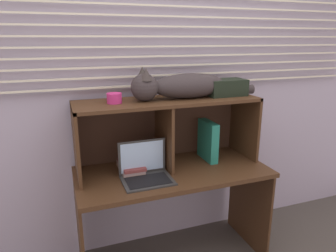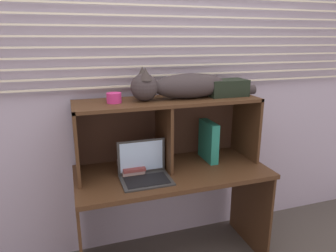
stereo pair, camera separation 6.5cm
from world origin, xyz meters
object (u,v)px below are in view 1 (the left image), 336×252
object	(u,v)px
binder_upright	(208,141)
storage_box	(226,87)
laptop	(146,171)
book_stack	(131,166)
small_basket	(114,98)
cat	(181,86)

from	to	relation	value
binder_upright	storage_box	distance (m)	0.40
laptop	binder_upright	distance (m)	0.55
book_stack	storage_box	size ratio (longest dim) A/B	0.93
small_basket	storage_box	xyz separation A→B (m)	(0.79, 0.00, 0.03)
cat	storage_box	distance (m)	0.35
book_stack	storage_box	distance (m)	0.87
laptop	book_stack	xyz separation A→B (m)	(-0.06, 0.16, -0.02)
laptop	book_stack	bearing A→B (deg)	109.74
binder_upright	storage_box	xyz separation A→B (m)	(0.13, 0.00, 0.38)
storage_box	cat	bearing A→B (deg)	180.00
laptop	book_stack	size ratio (longest dim) A/B	1.23
book_stack	small_basket	xyz separation A→B (m)	(-0.09, 0.00, 0.48)
cat	small_basket	size ratio (longest dim) A/B	9.69
laptop	small_basket	bearing A→B (deg)	132.25
binder_upright	storage_box	size ratio (longest dim) A/B	1.05
small_basket	binder_upright	bearing A→B (deg)	0.00
binder_upright	book_stack	xyz separation A→B (m)	(-0.58, -0.00, -0.12)
laptop	binder_upright	xyz separation A→B (m)	(0.52, 0.16, 0.09)
binder_upright	book_stack	distance (m)	0.59
laptop	binder_upright	world-z (taller)	binder_upright
cat	binder_upright	size ratio (longest dim) A/B	3.15
laptop	storage_box	bearing A→B (deg)	14.08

